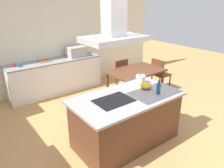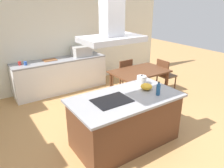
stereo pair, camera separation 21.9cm
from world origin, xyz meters
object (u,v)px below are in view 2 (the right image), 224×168
(olive_oil_bottle, at_px, (158,89))
(mixing_bowl, at_px, (146,87))
(cooktop, at_px, (112,101))
(range_hood, at_px, (112,24))
(coffee_mug_red, at_px, (20,63))
(chair_facing_back_wall, at_px, (124,73))
(tea_kettle, at_px, (142,80))
(cutting_board, at_px, (50,60))
(coffee_mug_blue, at_px, (25,63))
(countertop_microwave, at_px, (82,51))
(chair_at_right_end, at_px, (165,73))
(dining_table, at_px, (140,74))

(olive_oil_bottle, xyz_separation_m, mixing_bowl, (-0.00, 0.28, -0.04))
(cooktop, bearing_deg, range_hood, 0.00)
(coffee_mug_red, xyz_separation_m, chair_facing_back_wall, (2.46, -0.97, -0.44))
(olive_oil_bottle, height_order, mixing_bowl, olive_oil_bottle)
(tea_kettle, distance_m, coffee_mug_red, 3.09)
(cutting_board, bearing_deg, coffee_mug_blue, -171.66)
(tea_kettle, height_order, cutting_board, tea_kettle)
(cutting_board, bearing_deg, cooktop, -89.75)
(cutting_board, bearing_deg, tea_kettle, -71.19)
(range_hood, bearing_deg, countertop_microwave, 72.68)
(olive_oil_bottle, relative_size, chair_at_right_end, 0.27)
(tea_kettle, relative_size, coffee_mug_blue, 2.57)
(tea_kettle, bearing_deg, chair_at_right_end, 29.58)
(cooktop, relative_size, chair_facing_back_wall, 0.67)
(coffee_mug_blue, distance_m, dining_table, 2.83)
(chair_at_right_end, bearing_deg, countertop_microwave, 136.80)
(mixing_bowl, xyz_separation_m, chair_facing_back_wall, (0.92, 1.90, -0.45))
(cooktop, height_order, olive_oil_bottle, olive_oil_bottle)
(cooktop, height_order, range_hood, range_hood)
(coffee_mug_blue, distance_m, range_hood, 3.13)
(coffee_mug_blue, distance_m, chair_facing_back_wall, 2.55)
(countertop_microwave, height_order, cutting_board, countertop_microwave)
(coffee_mug_blue, bearing_deg, countertop_microwave, 1.63)
(cooktop, distance_m, countertop_microwave, 3.02)
(coffee_mug_red, distance_m, chair_at_right_end, 3.78)
(coffee_mug_blue, xyz_separation_m, range_hood, (0.66, -2.84, 1.16))
(countertop_microwave, distance_m, cutting_board, 0.92)
(mixing_bowl, xyz_separation_m, coffee_mug_red, (-1.55, 2.87, -0.01))
(coffee_mug_red, xyz_separation_m, dining_table, (2.46, -1.64, -0.28))
(tea_kettle, bearing_deg, olive_oil_bottle, -100.89)
(olive_oil_bottle, xyz_separation_m, coffee_mug_blue, (-1.44, 3.08, -0.06))
(coffee_mug_red, bearing_deg, chair_facing_back_wall, -21.51)
(range_hood, bearing_deg, olive_oil_bottle, -17.52)
(tea_kettle, bearing_deg, coffee_mug_blue, 121.24)
(mixing_bowl, distance_m, coffee_mug_blue, 3.14)
(chair_at_right_end, bearing_deg, cutting_board, 147.72)
(coffee_mug_red, distance_m, chair_facing_back_wall, 2.68)
(tea_kettle, xyz_separation_m, coffee_mug_blue, (-1.54, 2.54, -0.04))
(dining_table, relative_size, range_hood, 1.56)
(mixing_bowl, relative_size, dining_table, 0.15)
(olive_oil_bottle, bearing_deg, range_hood, 162.48)
(chair_at_right_end, relative_size, chair_facing_back_wall, 1.00)
(cutting_board, xyz_separation_m, range_hood, (0.01, -2.93, 1.19))
(countertop_microwave, distance_m, chair_facing_back_wall, 1.34)
(cutting_board, relative_size, range_hood, 0.38)
(countertop_microwave, distance_m, coffee_mug_red, 1.67)
(dining_table, height_order, range_hood, range_hood)
(olive_oil_bottle, xyz_separation_m, dining_table, (0.91, 1.52, -0.33))
(mixing_bowl, height_order, range_hood, range_hood)
(cooktop, relative_size, countertop_microwave, 1.20)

